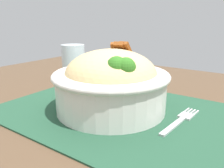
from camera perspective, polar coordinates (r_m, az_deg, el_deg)
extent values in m
cube|color=#4C3826|center=(0.43, 4.03, -10.23)|extent=(1.24, 0.93, 0.04)
cylinder|color=#412F20|center=(1.19, -9.85, -11.58)|extent=(0.04, 0.04, 0.68)
cube|color=#1E422D|center=(0.43, 1.22, -7.01)|extent=(0.45, 0.32, 0.00)
cylinder|color=silver|center=(0.43, 0.00, -1.64)|extent=(0.21, 0.21, 0.07)
torus|color=silver|center=(0.42, 0.00, 2.41)|extent=(0.22, 0.22, 0.01)
ellipsoid|color=tan|center=(0.42, 0.00, 2.54)|extent=(0.23, 0.23, 0.10)
sphere|color=#2C671D|center=(0.45, 3.63, 6.70)|extent=(0.03, 0.03, 0.03)
sphere|color=#2C671D|center=(0.36, 1.18, 4.42)|extent=(0.03, 0.03, 0.03)
sphere|color=#2C671D|center=(0.36, 3.56, 4.28)|extent=(0.03, 0.03, 0.03)
cylinder|color=orange|center=(0.46, -3.77, 6.53)|extent=(0.04, 0.02, 0.01)
cylinder|color=orange|center=(0.38, -1.08, 4.53)|extent=(0.01, 0.03, 0.01)
cylinder|color=orange|center=(0.44, -0.52, 5.96)|extent=(0.03, 0.03, 0.01)
cube|color=brown|center=(0.46, 3.90, 8.12)|extent=(0.02, 0.04, 0.05)
cube|color=brown|center=(0.46, 2.54, 8.36)|extent=(0.03, 0.05, 0.04)
cube|color=brown|center=(0.47, 1.08, 8.06)|extent=(0.03, 0.04, 0.04)
cube|color=#B9B9B9|center=(0.38, 14.97, -10.72)|extent=(0.02, 0.07, 0.00)
cube|color=#B9B9B9|center=(0.41, 17.40, -8.64)|extent=(0.01, 0.01, 0.00)
cube|color=#B9B9B9|center=(0.43, 18.43, -7.76)|extent=(0.02, 0.03, 0.00)
cube|color=#B9B9B9|center=(0.45, 20.74, -6.95)|extent=(0.00, 0.02, 0.00)
cube|color=#B9B9B9|center=(0.45, 20.03, -6.78)|extent=(0.00, 0.02, 0.00)
cube|color=#B9B9B9|center=(0.45, 19.29, -6.61)|extent=(0.00, 0.02, 0.00)
cube|color=#B9B9B9|center=(0.45, 18.59, -6.45)|extent=(0.00, 0.02, 0.00)
cylinder|color=silver|center=(0.65, -9.83, 5.39)|extent=(0.07, 0.07, 0.10)
cylinder|color=silver|center=(0.66, -9.70, 2.60)|extent=(0.06, 0.06, 0.03)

